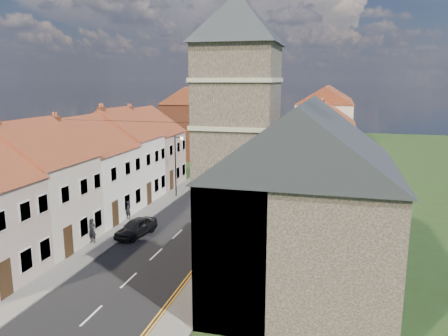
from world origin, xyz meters
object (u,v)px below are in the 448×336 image
(church, at_px, (296,188))
(car_far, at_px, (250,151))
(car_distant, at_px, (256,147))
(pedestrian_left, at_px, (92,231))
(car_mid_b, at_px, (231,214))
(pedestrian_left_b, at_px, (128,210))
(car_mid, at_px, (219,168))
(lamppost, at_px, (176,162))
(car_near, at_px, (136,227))
(pedestrian_right, at_px, (236,240))

(church, height_order, car_far, church)
(car_distant, distance_m, pedestrian_left, 43.57)
(pedestrian_left, bearing_deg, church, -15.55)
(car_distant, relative_size, pedestrian_left, 2.55)
(car_mid_b, relative_size, pedestrian_left_b, 2.58)
(church, xyz_separation_m, car_distant, (-10.88, 46.68, -5.25))
(church, distance_m, car_mid, 31.37)
(lamppost, bearing_deg, car_mid_b, -40.55)
(car_mid, distance_m, car_distant, 18.26)
(car_near, bearing_deg, church, -13.01)
(car_mid, distance_m, car_far, 13.94)
(pedestrian_right, bearing_deg, church, 121.40)
(car_far, bearing_deg, car_distant, 108.97)
(car_far, height_order, pedestrian_right, pedestrian_right)
(pedestrian_left, distance_m, pedestrian_left_b, 5.52)
(church, relative_size, car_far, 3.47)
(car_near, relative_size, pedestrian_left_b, 2.51)
(lamppost, height_order, pedestrian_left, lamppost)
(car_far, distance_m, car_distant, 4.33)
(lamppost, bearing_deg, church, -51.70)
(car_near, xyz_separation_m, pedestrian_right, (7.98, -1.13, 0.21))
(pedestrian_left, bearing_deg, car_mid_b, 38.93)
(pedestrian_left, xyz_separation_m, car_mid_b, (8.30, 7.42, -0.35))
(church, distance_m, pedestrian_left_b, 17.63)
(car_mid_b, bearing_deg, car_distant, -98.61)
(lamppost, bearing_deg, car_mid, 84.90)
(car_near, relative_size, pedestrian_right, 2.57)
(pedestrian_left_b, bearing_deg, car_far, 98.89)
(lamppost, bearing_deg, pedestrian_right, -53.77)
(pedestrian_left, bearing_deg, lamppost, 81.66)
(car_near, height_order, car_mid_b, car_near)
(church, xyz_separation_m, pedestrian_left, (-14.46, 3.26, -4.87))
(lamppost, relative_size, car_mid, 1.51)
(church, xyz_separation_m, car_mid, (-12.12, 28.46, -5.22))
(church, xyz_separation_m, car_mid_b, (-6.16, 10.68, -5.23))
(church, distance_m, car_far, 44.03)
(car_near, height_order, pedestrian_right, pedestrian_right)
(car_distant, relative_size, pedestrian_right, 3.01)
(car_mid, bearing_deg, lamppost, -109.76)
(car_mid, bearing_deg, car_distant, 71.45)
(car_far, distance_m, pedestrian_left_b, 33.77)
(lamppost, bearing_deg, car_distant, 85.63)
(lamppost, relative_size, pedestrian_right, 4.01)
(car_near, relative_size, car_mid, 0.97)
(car_far, distance_m, pedestrian_right, 38.41)
(car_distant, bearing_deg, pedestrian_right, -91.80)
(pedestrian_right, bearing_deg, car_near, -19.99)
(pedestrian_left, distance_m, car_mid_b, 11.14)
(car_near, bearing_deg, pedestrian_left, -121.18)
(lamppost, xyz_separation_m, car_far, (2.31, 25.67, -2.90))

